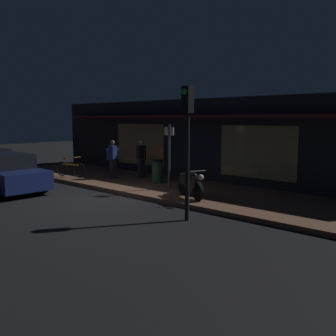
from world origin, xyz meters
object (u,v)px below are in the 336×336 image
object	(u,v)px
sign_post	(169,153)
person_bystander	(141,158)
person_photographer	(113,158)
parked_car_far	(5,173)
motorcycle	(191,183)
trash_bin	(157,171)
bicycle_parked	(70,169)
traffic_light_pole	(187,129)

from	to	relation	value
sign_post	person_bystander	bearing A→B (deg)	155.92
person_photographer	parked_car_far	bearing A→B (deg)	-108.76
motorcycle	sign_post	size ratio (longest dim) A/B	0.67
person_bystander	person_photographer	bearing A→B (deg)	-127.83
motorcycle	person_bystander	distance (m)	4.72
person_bystander	sign_post	distance (m)	3.07
trash_bin	person_bystander	bearing A→B (deg)	161.00
bicycle_parked	person_bystander	bearing A→B (deg)	37.82
trash_bin	sign_post	bearing A→B (deg)	-29.21
person_photographer	parked_car_far	world-z (taller)	person_photographer
motorcycle	person_bystander	bearing A→B (deg)	156.47
motorcycle	traffic_light_pole	distance (m)	2.95
traffic_light_pole	parked_car_far	distance (m)	8.16
person_photographer	sign_post	bearing A→B (deg)	-3.92
bicycle_parked	sign_post	bearing A→B (deg)	8.07
traffic_light_pole	sign_post	bearing A→B (deg)	139.08
motorcycle	traffic_light_pole	size ratio (longest dim) A/B	0.44
motorcycle	person_photographer	distance (m)	5.17
traffic_light_pole	parked_car_far	world-z (taller)	traffic_light_pole
bicycle_parked	sign_post	world-z (taller)	sign_post
motorcycle	bicycle_parked	size ratio (longest dim) A/B	0.99
bicycle_parked	trash_bin	xyz separation A→B (m)	(4.02, 1.50, 0.11)
motorcycle	sign_post	world-z (taller)	sign_post
sign_post	bicycle_parked	bearing A→B (deg)	-171.93
trash_bin	traffic_light_pole	xyz separation A→B (m)	(4.22, -3.25, 1.86)
motorcycle	traffic_light_pole	bearing A→B (deg)	-54.06
parked_car_far	bicycle_parked	bearing A→B (deg)	97.17
bicycle_parked	trash_bin	size ratio (longest dim) A/B	1.73
trash_bin	parked_car_far	xyz separation A→B (m)	(-3.62, -4.62, 0.08)
bicycle_parked	parked_car_far	xyz separation A→B (m)	(0.39, -3.13, 0.20)
person_bystander	traffic_light_pole	bearing A→B (deg)	-33.49
person_photographer	trash_bin	size ratio (longest dim) A/B	1.80
person_photographer	sign_post	size ratio (longest dim) A/B	0.70
bicycle_parked	sign_post	xyz separation A→B (m)	(5.34, 0.76, 1.00)
person_photographer	traffic_light_pole	bearing A→B (deg)	-23.17
person_bystander	traffic_light_pole	size ratio (longest dim) A/B	0.46
bicycle_parked	person_photographer	bearing A→B (deg)	29.09
person_bystander	parked_car_far	distance (m)	5.57
person_bystander	traffic_light_pole	distance (m)	6.95
person_photographer	parked_car_far	distance (m)	4.37
bicycle_parked	traffic_light_pole	distance (m)	8.65
trash_bin	motorcycle	bearing A→B (deg)	-25.71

